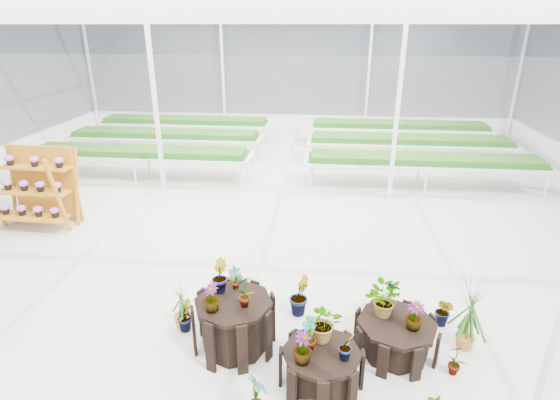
# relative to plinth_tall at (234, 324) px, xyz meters

# --- Properties ---
(ground_plane) EXTENTS (24.00, 24.00, 0.00)m
(ground_plane) POSITION_rel_plinth_tall_xyz_m (-0.12, 1.90, -0.37)
(ground_plane) COLOR gray
(ground_plane) RESTS_ON ground
(greenhouse_shell) EXTENTS (18.00, 24.00, 4.50)m
(greenhouse_shell) POSITION_rel_plinth_tall_xyz_m (-0.12, 1.90, 1.88)
(greenhouse_shell) COLOR white
(greenhouse_shell) RESTS_ON ground
(steel_frame) EXTENTS (18.00, 24.00, 4.50)m
(steel_frame) POSITION_rel_plinth_tall_xyz_m (-0.12, 1.90, 1.88)
(steel_frame) COLOR silver
(steel_frame) RESTS_ON ground
(nursery_benches) EXTENTS (16.00, 7.00, 0.84)m
(nursery_benches) POSITION_rel_plinth_tall_xyz_m (-0.12, 9.10, 0.05)
(nursery_benches) COLOR silver
(nursery_benches) RESTS_ON ground
(plinth_tall) EXTENTS (1.44, 1.44, 0.75)m
(plinth_tall) POSITION_rel_plinth_tall_xyz_m (0.00, 0.00, 0.00)
(plinth_tall) COLOR black
(plinth_tall) RESTS_ON ground
(plinth_mid) EXTENTS (1.05, 1.05, 0.53)m
(plinth_mid) POSITION_rel_plinth_tall_xyz_m (1.20, -0.60, -0.11)
(plinth_mid) COLOR black
(plinth_mid) RESTS_ON ground
(plinth_low) EXTENTS (1.45, 1.45, 0.49)m
(plinth_low) POSITION_rel_plinth_tall_xyz_m (2.20, 0.10, -0.13)
(plinth_low) COLOR black
(plinth_low) RESTS_ON ground
(shelf_rack) EXTENTS (1.69, 0.95, 1.75)m
(shelf_rack) POSITION_rel_plinth_tall_xyz_m (-5.07, 3.46, 0.50)
(shelf_rack) COLOR #9D5E12
(shelf_rack) RESTS_ON ground
(nursery_plants) EXTENTS (4.44, 2.72, 1.29)m
(nursery_plants) POSITION_rel_plinth_tall_xyz_m (1.42, 0.14, 0.14)
(nursery_plants) COLOR #274E16
(nursery_plants) RESTS_ON ground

